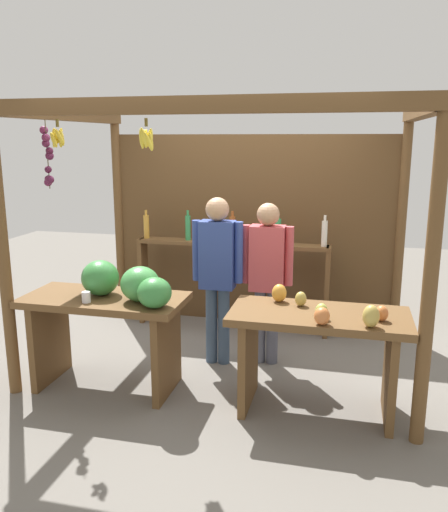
% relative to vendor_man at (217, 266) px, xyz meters
% --- Properties ---
extents(ground_plane, '(12.00, 12.00, 0.00)m').
position_rel_vendor_man_xyz_m(ground_plane, '(0.09, 0.12, -0.96)').
color(ground_plane, slate).
rests_on(ground_plane, ground).
extents(market_stall, '(3.37, 2.31, 2.40)m').
position_rel_vendor_man_xyz_m(market_stall, '(0.08, 0.63, 0.45)').
color(market_stall, brown).
rests_on(market_stall, ground).
extents(fruit_counter_left, '(1.39, 0.69, 1.12)m').
position_rel_vendor_man_xyz_m(fruit_counter_left, '(-0.71, -0.72, -0.22)').
color(fruit_counter_left, brown).
rests_on(fruit_counter_left, ground).
extents(fruit_counter_right, '(1.36, 0.66, 0.98)m').
position_rel_vendor_man_xyz_m(fruit_counter_right, '(0.99, -0.71, -0.35)').
color(fruit_counter_right, brown).
rests_on(fruit_counter_right, ground).
extents(bottle_shelf_unit, '(2.16, 0.22, 1.34)m').
position_rel_vendor_man_xyz_m(bottle_shelf_unit, '(-0.07, 0.94, -0.17)').
color(bottle_shelf_unit, brown).
rests_on(bottle_shelf_unit, ground).
extents(vendor_man, '(0.48, 0.22, 1.60)m').
position_rel_vendor_man_xyz_m(vendor_man, '(0.00, 0.00, 0.00)').
color(vendor_man, '#3A4E69').
rests_on(vendor_man, ground).
extents(vendor_woman, '(0.48, 0.21, 1.54)m').
position_rel_vendor_man_xyz_m(vendor_woman, '(0.45, 0.11, -0.04)').
color(vendor_woman, '#4F515F').
rests_on(vendor_woman, ground).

